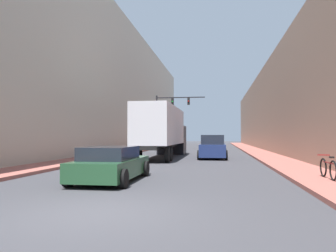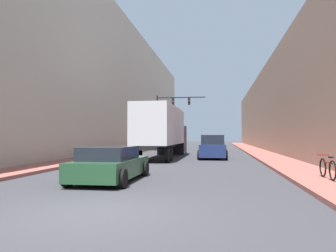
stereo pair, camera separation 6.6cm
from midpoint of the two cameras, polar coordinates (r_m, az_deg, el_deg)
ground_plane at (r=7.73m, az=-12.33°, el=-14.56°), size 200.00×200.00×0.00m
sidewalk_right at (r=37.26m, az=14.93°, el=-4.21°), size 2.44×80.00×0.15m
sidewalk_left at (r=38.21m, az=-5.17°, el=-4.19°), size 2.44×80.00×0.15m
building_right at (r=38.02m, az=21.21°, el=3.06°), size 6.00×80.00×9.64m
building_left at (r=39.89m, az=-11.07°, el=7.07°), size 6.00×80.00×15.60m
semi_truck at (r=26.01m, az=-0.74°, el=-0.70°), size 2.48×12.16×3.89m
sedan_car at (r=12.78m, az=-9.81°, el=-6.57°), size 2.15×4.62×1.32m
suv_car at (r=25.28m, az=7.92°, el=-3.71°), size 2.14×4.95×1.79m
traffic_signal_gantry at (r=42.25m, az=0.04°, el=2.41°), size 6.33×0.35×6.95m
parked_bicycle at (r=13.43m, az=26.16°, el=-6.64°), size 0.44×1.83×0.86m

